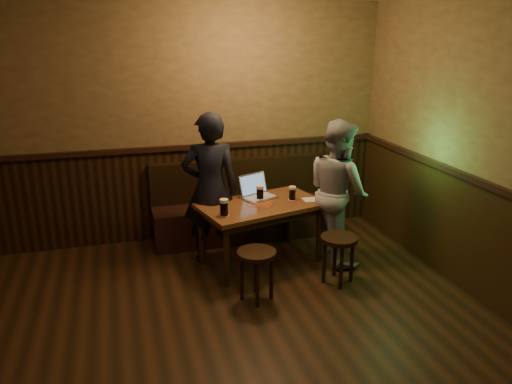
{
  "coord_description": "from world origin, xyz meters",
  "views": [
    {
      "loc": [
        -0.73,
        -2.84,
        2.46
      ],
      "look_at": [
        0.63,
        1.87,
        0.86
      ],
      "focal_mm": 35.0,
      "sensor_mm": 36.0,
      "label": 1
    }
  ],
  "objects_px": {
    "pub_table": "(261,211)",
    "laptop": "(257,192)",
    "stool_left": "(257,261)",
    "person_grey": "(338,191)",
    "pint_mid": "(260,193)",
    "pint_right": "(292,193)",
    "bench": "(243,213)",
    "pint_left": "(224,207)",
    "person_suit": "(210,189)",
    "stool_right": "(339,246)"
  },
  "relations": [
    {
      "from": "pint_left",
      "to": "bench",
      "type": "bearing_deg",
      "value": 65.85
    },
    {
      "from": "person_grey",
      "to": "laptop",
      "type": "bearing_deg",
      "value": 60.34
    },
    {
      "from": "pint_left",
      "to": "person_grey",
      "type": "height_order",
      "value": "person_grey"
    },
    {
      "from": "laptop",
      "to": "pub_table",
      "type": "bearing_deg",
      "value": -117.09
    },
    {
      "from": "bench",
      "to": "person_grey",
      "type": "bearing_deg",
      "value": -46.44
    },
    {
      "from": "stool_right",
      "to": "pint_right",
      "type": "bearing_deg",
      "value": 110.72
    },
    {
      "from": "pint_mid",
      "to": "person_grey",
      "type": "distance_m",
      "value": 0.85
    },
    {
      "from": "laptop",
      "to": "pint_mid",
      "type": "bearing_deg",
      "value": -110.2
    },
    {
      "from": "pint_right",
      "to": "person_suit",
      "type": "bearing_deg",
      "value": 166.89
    },
    {
      "from": "person_suit",
      "to": "person_grey",
      "type": "bearing_deg",
      "value": 172.61
    },
    {
      "from": "stool_left",
      "to": "person_suit",
      "type": "bearing_deg",
      "value": 103.61
    },
    {
      "from": "bench",
      "to": "laptop",
      "type": "xyz_separation_m",
      "value": [
        0.02,
        -0.56,
        0.44
      ]
    },
    {
      "from": "pint_mid",
      "to": "person_suit",
      "type": "bearing_deg",
      "value": 167.3
    },
    {
      "from": "stool_left",
      "to": "pint_mid",
      "type": "height_order",
      "value": "pint_mid"
    },
    {
      "from": "pub_table",
      "to": "person_grey",
      "type": "bearing_deg",
      "value": -21.51
    },
    {
      "from": "stool_left",
      "to": "pint_right",
      "type": "relative_size",
      "value": 3.25
    },
    {
      "from": "person_grey",
      "to": "stool_left",
      "type": "bearing_deg",
      "value": 112.03
    },
    {
      "from": "pub_table",
      "to": "stool_left",
      "type": "distance_m",
      "value": 0.82
    },
    {
      "from": "pub_table",
      "to": "pint_mid",
      "type": "bearing_deg",
      "value": 65.15
    },
    {
      "from": "pub_table",
      "to": "stool_left",
      "type": "bearing_deg",
      "value": -123.48
    },
    {
      "from": "stool_left",
      "to": "laptop",
      "type": "relative_size",
      "value": 1.13
    },
    {
      "from": "bench",
      "to": "pint_left",
      "type": "bearing_deg",
      "value": -114.15
    },
    {
      "from": "pint_left",
      "to": "person_suit",
      "type": "distance_m",
      "value": 0.48
    },
    {
      "from": "bench",
      "to": "pint_right",
      "type": "bearing_deg",
      "value": -64.08
    },
    {
      "from": "stool_left",
      "to": "person_grey",
      "type": "xyz_separation_m",
      "value": [
        1.1,
        0.64,
        0.39
      ]
    },
    {
      "from": "bench",
      "to": "pub_table",
      "type": "xyz_separation_m",
      "value": [
        -0.0,
        -0.77,
        0.29
      ]
    },
    {
      "from": "stool_right",
      "to": "stool_left",
      "type": "bearing_deg",
      "value": -173.8
    },
    {
      "from": "pint_right",
      "to": "person_grey",
      "type": "bearing_deg",
      "value": -15.85
    },
    {
      "from": "laptop",
      "to": "stool_right",
      "type": "bearing_deg",
      "value": -78.22
    },
    {
      "from": "pint_left",
      "to": "person_suit",
      "type": "xyz_separation_m",
      "value": [
        -0.04,
        0.47,
        0.05
      ]
    },
    {
      "from": "pub_table",
      "to": "stool_right",
      "type": "bearing_deg",
      "value": -60.51
    },
    {
      "from": "stool_left",
      "to": "pub_table",
      "type": "bearing_deg",
      "value": 70.51
    },
    {
      "from": "bench",
      "to": "pint_right",
      "type": "xyz_separation_m",
      "value": [
        0.36,
        -0.75,
        0.46
      ]
    },
    {
      "from": "pub_table",
      "to": "laptop",
      "type": "relative_size",
      "value": 3.25
    },
    {
      "from": "pint_mid",
      "to": "person_grey",
      "type": "xyz_separation_m",
      "value": [
        0.82,
        -0.22,
        0.01
      ]
    },
    {
      "from": "stool_right",
      "to": "person_grey",
      "type": "bearing_deg",
      "value": 67.96
    },
    {
      "from": "bench",
      "to": "person_suit",
      "type": "bearing_deg",
      "value": -132.57
    },
    {
      "from": "stool_right",
      "to": "person_suit",
      "type": "bearing_deg",
      "value": 141.9
    },
    {
      "from": "pub_table",
      "to": "pint_mid",
      "type": "relative_size",
      "value": 8.64
    },
    {
      "from": "pint_left",
      "to": "laptop",
      "type": "distance_m",
      "value": 0.66
    },
    {
      "from": "pub_table",
      "to": "person_grey",
      "type": "height_order",
      "value": "person_grey"
    },
    {
      "from": "pub_table",
      "to": "stool_right",
      "type": "height_order",
      "value": "pub_table"
    },
    {
      "from": "stool_left",
      "to": "laptop",
      "type": "height_order",
      "value": "laptop"
    },
    {
      "from": "pint_right",
      "to": "laptop",
      "type": "distance_m",
      "value": 0.4
    },
    {
      "from": "bench",
      "to": "pint_left",
      "type": "xyz_separation_m",
      "value": [
        -0.46,
        -1.02,
        0.47
      ]
    },
    {
      "from": "stool_left",
      "to": "person_grey",
      "type": "relative_size",
      "value": 0.32
    },
    {
      "from": "person_suit",
      "to": "pint_left",
      "type": "bearing_deg",
      "value": 102.02
    },
    {
      "from": "stool_right",
      "to": "pint_right",
      "type": "height_order",
      "value": "pint_right"
    },
    {
      "from": "pub_table",
      "to": "laptop",
      "type": "height_order",
      "value": "laptop"
    },
    {
      "from": "bench",
      "to": "stool_left",
      "type": "bearing_deg",
      "value": -99.89
    }
  ]
}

